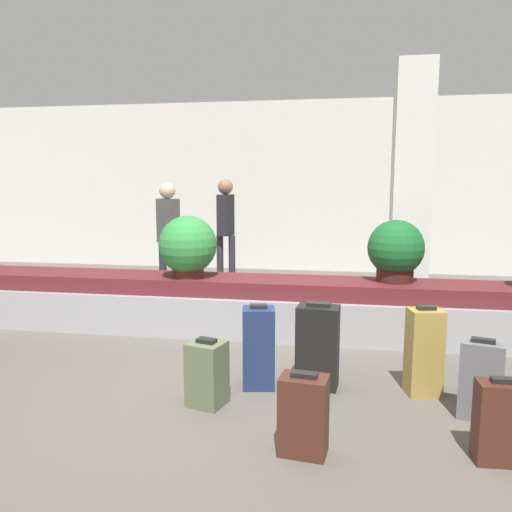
{
  "coord_description": "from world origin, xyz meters",
  "views": [
    {
      "loc": [
        0.92,
        -4.01,
        1.68
      ],
      "look_at": [
        0.0,
        1.38,
        0.87
      ],
      "focal_mm": 35.0,
      "sensor_mm": 36.0,
      "label": 1
    }
  ],
  "objects": [
    {
      "name": "suitcase_5",
      "position": [
        1.93,
        -0.41,
        0.29
      ],
      "size": [
        0.32,
        0.24,
        0.6
      ],
      "rotation": [
        0.0,
        0.0,
        -0.27
      ],
      "color": "slate",
      "rests_on": "ground_plane"
    },
    {
      "name": "ground_plane",
      "position": [
        0.0,
        0.0,
        0.0
      ],
      "size": [
        18.0,
        18.0,
        0.0
      ],
      "primitive_type": "plane",
      "color": "#59544C"
    },
    {
      "name": "suitcase_6",
      "position": [
        0.76,
        -0.03,
        0.35
      ],
      "size": [
        0.36,
        0.26,
        0.72
      ],
      "rotation": [
        0.0,
        0.0,
        -0.1
      ],
      "color": "black",
      "rests_on": "ground_plane"
    },
    {
      "name": "suitcase_0",
      "position": [
        1.92,
        -0.99,
        0.26
      ],
      "size": [
        0.34,
        0.18,
        0.53
      ],
      "rotation": [
        0.0,
        0.0,
        0.04
      ],
      "color": "#472319",
      "rests_on": "ground_plane"
    },
    {
      "name": "suitcase_1",
      "position": [
        -0.05,
        -0.52,
        0.25
      ],
      "size": [
        0.32,
        0.3,
        0.52
      ],
      "rotation": [
        0.0,
        0.0,
        -0.28
      ],
      "color": "#5B6647",
      "rests_on": "ground_plane"
    },
    {
      "name": "carousel",
      "position": [
        0.0,
        1.38,
        0.3
      ],
      "size": [
        8.89,
        0.78,
        0.62
      ],
      "color": "#9E9EA3",
      "rests_on": "ground_plane"
    },
    {
      "name": "pillar",
      "position": [
        1.8,
        2.73,
        1.6
      ],
      "size": [
        0.47,
        0.47,
        3.2
      ],
      "color": "silver",
      "rests_on": "ground_plane"
    },
    {
      "name": "traveler_0",
      "position": [
        -1.57,
        2.96,
        1.01
      ],
      "size": [
        0.37,
        0.31,
        1.68
      ],
      "rotation": [
        0.0,
        0.0,
        2.64
      ],
      "color": "#282833",
      "rests_on": "ground_plane"
    },
    {
      "name": "suitcase_2",
      "position": [
        1.6,
        -0.04,
        0.35
      ],
      "size": [
        0.3,
        0.26,
        0.73
      ],
      "rotation": [
        0.0,
        0.0,
        0.21
      ],
      "color": "#A3843D",
      "rests_on": "ground_plane"
    },
    {
      "name": "back_wall",
      "position": [
        0.0,
        5.54,
        1.6
      ],
      "size": [
        18.0,
        0.06,
        3.2
      ],
      "color": "silver",
      "rests_on": "ground_plane"
    },
    {
      "name": "traveler_1",
      "position": [
        -0.92,
        3.85,
        1.04
      ],
      "size": [
        0.31,
        0.35,
        1.74
      ],
      "rotation": [
        0.0,
        0.0,
        1.4
      ],
      "color": "#282833",
      "rests_on": "ground_plane"
    },
    {
      "name": "potted_plant_0",
      "position": [
        1.51,
        1.45,
        0.96
      ],
      "size": [
        0.6,
        0.6,
        0.67
      ],
      "color": "#381914",
      "rests_on": "carousel"
    },
    {
      "name": "suitcase_4",
      "position": [
        0.72,
        -1.09,
        0.25
      ],
      "size": [
        0.32,
        0.24,
        0.53
      ],
      "rotation": [
        0.0,
        0.0,
        -0.12
      ],
      "color": "#472319",
      "rests_on": "ground_plane"
    },
    {
      "name": "potted_plant_2",
      "position": [
        -0.76,
        1.3,
        0.97
      ],
      "size": [
        0.65,
        0.65,
        0.69
      ],
      "color": "#4C2319",
      "rests_on": "carousel"
    },
    {
      "name": "suitcase_3",
      "position": [
        0.28,
        -0.12,
        0.34
      ],
      "size": [
        0.3,
        0.27,
        0.7
      ],
      "rotation": [
        0.0,
        0.0,
        0.18
      ],
      "color": "navy",
      "rests_on": "ground_plane"
    }
  ]
}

